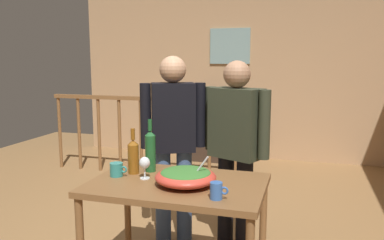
# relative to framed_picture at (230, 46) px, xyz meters

# --- Properties ---
(back_wall) EXTENTS (5.24, 0.10, 2.85)m
(back_wall) POSITION_rel_framed_picture_xyz_m (0.18, 0.06, -0.31)
(back_wall) COLOR tan
(back_wall) RESTS_ON ground_plane
(framed_picture) EXTENTS (0.62, 0.03, 0.54)m
(framed_picture) POSITION_rel_framed_picture_xyz_m (0.00, 0.00, 0.00)
(framed_picture) COLOR #7B9C9C
(stair_railing) EXTENTS (2.60, 0.10, 1.10)m
(stair_railing) POSITION_rel_framed_picture_xyz_m (-0.56, -1.31, -1.09)
(stair_railing) COLOR brown
(stair_railing) RESTS_ON ground_plane
(tv_console) EXTENTS (0.90, 0.40, 0.52)m
(tv_console) POSITION_rel_framed_picture_xyz_m (-0.12, -0.29, -1.48)
(tv_console) COLOR #38281E
(tv_console) RESTS_ON ground_plane
(flat_screen_tv) EXTENTS (0.54, 0.12, 0.40)m
(flat_screen_tv) POSITION_rel_framed_picture_xyz_m (-0.12, -0.32, -0.98)
(flat_screen_tv) COLOR black
(flat_screen_tv) RESTS_ON tv_console
(serving_table) EXTENTS (1.13, 0.75, 0.75)m
(serving_table) POSITION_rel_framed_picture_xyz_m (0.39, -3.71, -1.07)
(serving_table) COLOR brown
(serving_table) RESTS_ON ground_plane
(salad_bowl) EXTENTS (0.39, 0.39, 0.20)m
(salad_bowl) POSITION_rel_framed_picture_xyz_m (0.46, -3.75, -0.92)
(salad_bowl) COLOR #CC3D2D
(salad_bowl) RESTS_ON serving_table
(wine_glass) EXTENTS (0.07, 0.07, 0.15)m
(wine_glass) POSITION_rel_framed_picture_xyz_m (0.16, -3.71, -0.88)
(wine_glass) COLOR silver
(wine_glass) RESTS_ON serving_table
(wine_bottle_dark) EXTENTS (0.07, 0.07, 0.35)m
(wine_bottle_dark) POSITION_rel_framed_picture_xyz_m (0.09, -3.43, -0.84)
(wine_bottle_dark) COLOR black
(wine_bottle_dark) RESTS_ON serving_table
(wine_bottle_amber) EXTENTS (0.08, 0.08, 0.32)m
(wine_bottle_amber) POSITION_rel_framed_picture_xyz_m (0.03, -3.61, -0.85)
(wine_bottle_amber) COLOR brown
(wine_bottle_amber) RESTS_ON serving_table
(wine_bottle_green) EXTENTS (0.07, 0.07, 0.38)m
(wine_bottle_green) POSITION_rel_framed_picture_xyz_m (0.13, -3.53, -0.83)
(wine_bottle_green) COLOR #1E5628
(wine_bottle_green) RESTS_ON serving_table
(mug_teal) EXTENTS (0.12, 0.09, 0.09)m
(mug_teal) POSITION_rel_framed_picture_xyz_m (-0.05, -3.71, -0.94)
(mug_teal) COLOR teal
(mug_teal) RESTS_ON serving_table
(mug_blue) EXTENTS (0.11, 0.07, 0.10)m
(mug_blue) POSITION_rel_framed_picture_xyz_m (0.70, -3.95, -0.93)
(mug_blue) COLOR #3866B2
(mug_blue) RESTS_ON serving_table
(person_standing_left) EXTENTS (0.50, 0.34, 1.57)m
(person_standing_left) POSITION_rel_framed_picture_xyz_m (0.13, -3.03, -0.82)
(person_standing_left) COLOR #3D5684
(person_standing_left) RESTS_ON ground_plane
(person_standing_right) EXTENTS (0.55, 0.36, 1.53)m
(person_standing_right) POSITION_rel_framed_picture_xyz_m (0.65, -3.03, -0.83)
(person_standing_right) COLOR black
(person_standing_right) RESTS_ON ground_plane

